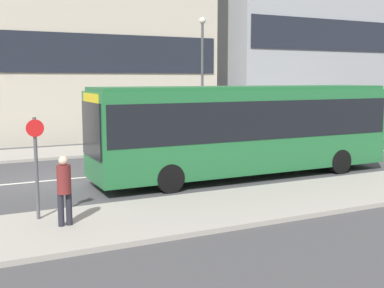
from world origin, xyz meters
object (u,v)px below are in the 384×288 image
at_px(parked_car_1, 363,131).
at_px(bus_stop_sign, 36,160).
at_px(parked_car_0, 292,134).
at_px(city_bus, 246,125).
at_px(pedestrian_near_stop, 64,186).
at_px(street_lamp, 202,68).

height_order(parked_car_1, bus_stop_sign, bus_stop_sign).
bearing_deg(parked_car_0, parked_car_1, -3.62).
bearing_deg(city_bus, bus_stop_sign, -157.40).
height_order(parked_car_0, pedestrian_near_stop, pedestrian_near_stop).
relative_size(parked_car_1, street_lamp, 0.63).
xyz_separation_m(city_bus, pedestrian_near_stop, (-7.51, -3.66, -0.85)).
xyz_separation_m(parked_car_1, street_lamp, (-9.70, 2.00, 3.66)).
height_order(parked_car_0, bus_stop_sign, bus_stop_sign).
distance_m(city_bus, parked_car_0, 9.25).
distance_m(pedestrian_near_stop, street_lamp, 15.27).
height_order(city_bus, street_lamp, street_lamp).
relative_size(parked_car_0, parked_car_1, 1.09).
bearing_deg(parked_car_0, pedestrian_near_stop, -145.98).
xyz_separation_m(parked_car_0, street_lamp, (-4.73, 1.69, 3.63)).
relative_size(pedestrian_near_stop, bus_stop_sign, 0.66).
bearing_deg(parked_car_1, street_lamp, 168.34).
distance_m(parked_car_1, street_lamp, 10.56).
distance_m(pedestrian_near_stop, bus_stop_sign, 1.14).
distance_m(parked_car_0, street_lamp, 6.20).
bearing_deg(pedestrian_near_stop, parked_car_1, 21.67).
xyz_separation_m(parked_car_1, pedestrian_near_stop, (-19.35, -9.40, 0.50)).
distance_m(city_bus, street_lamp, 8.35).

